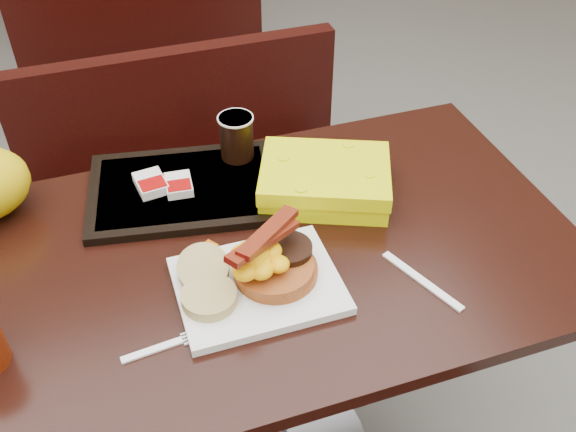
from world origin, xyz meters
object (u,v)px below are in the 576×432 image
object	(u,v)px
platter	(258,285)
hashbrown_sleeve_right	(179,185)
pancake_stack	(276,268)
knife	(422,281)
bench_near_n	(197,190)
coffee_cup_far	(237,137)
hashbrown_sleeve_left	(151,183)
bench_far_s	(137,27)
table_near	(265,370)
clamshell	(325,180)
tray	(184,189)
fork	(152,350)

from	to	relation	value
platter	hashbrown_sleeve_right	bearing A→B (deg)	104.68
pancake_stack	knife	world-z (taller)	pancake_stack
bench_near_n	coffee_cup_far	size ratio (longest dim) A/B	10.23
pancake_stack	hashbrown_sleeve_left	xyz separation A→B (m)	(-0.17, 0.31, -0.00)
bench_far_s	hashbrown_sleeve_left	size ratio (longest dim) A/B	13.07
table_near	clamshell	xyz separation A→B (m)	(0.17, 0.12, 0.41)
bench_near_n	hashbrown_sleeve_left	world-z (taller)	hashbrown_sleeve_left
tray	pancake_stack	bearing A→B (deg)	-61.15
table_near	tray	size ratio (longest dim) A/B	3.13
pancake_stack	coffee_cup_far	xyz separation A→B (m)	(0.03, 0.36, 0.04)
knife	hashbrown_sleeve_left	distance (m)	0.57
table_near	pancake_stack	bearing A→B (deg)	-87.06
knife	tray	xyz separation A→B (m)	(-0.35, 0.38, 0.01)
tray	knife	bearing A→B (deg)	-38.09
bench_near_n	bench_far_s	size ratio (longest dim) A/B	1.00
table_near	clamshell	bearing A→B (deg)	34.10
bench_far_s	hashbrown_sleeve_right	bearing A→B (deg)	-93.69
platter	coffee_cup_far	size ratio (longest dim) A/B	2.87
platter	tray	bearing A→B (deg)	102.62
bench_near_n	bench_far_s	bearing A→B (deg)	90.00
tray	hashbrown_sleeve_left	bearing A→B (deg)	176.94
bench_near_n	clamshell	size ratio (longest dim) A/B	3.88
coffee_cup_far	knife	bearing A→B (deg)	-64.27
fork	clamshell	xyz separation A→B (m)	(0.40, 0.28, 0.03)
hashbrown_sleeve_right	clamshell	size ratio (longest dim) A/B	0.27
coffee_cup_far	clamshell	distance (m)	0.22
platter	clamshell	size ratio (longest dim) A/B	1.09
bench_far_s	hashbrown_sleeve_right	world-z (taller)	hashbrown_sleeve_right
fork	tray	bearing A→B (deg)	65.24
coffee_cup_far	clamshell	xyz separation A→B (m)	(0.14, -0.16, -0.03)
bench_near_n	coffee_cup_far	xyz separation A→B (m)	(0.03, -0.42, 0.46)
bench_far_s	platter	world-z (taller)	platter
bench_near_n	fork	xyz separation A→B (m)	(-0.23, -0.87, 0.39)
platter	clamshell	bearing A→B (deg)	45.83
hashbrown_sleeve_right	fork	bearing A→B (deg)	-103.24
bench_far_s	pancake_stack	bearing A→B (deg)	-89.88
fork	table_near	bearing A→B (deg)	30.20
bench_near_n	platter	distance (m)	0.89
table_near	clamshell	distance (m)	0.46
platter	hashbrown_sleeve_left	size ratio (longest dim) A/B	3.67
bench_near_n	clamshell	distance (m)	0.74
table_near	fork	xyz separation A→B (m)	(-0.23, -0.17, 0.38)
bench_near_n	hashbrown_sleeve_right	size ratio (longest dim) A/B	14.16
fork	knife	world-z (taller)	same
bench_far_s	knife	size ratio (longest dim) A/B	5.59
knife	tray	size ratio (longest dim) A/B	0.47
bench_far_s	hashbrown_sleeve_left	bearing A→B (deg)	-95.54
platter	knife	size ratio (longest dim) A/B	1.57
bench_near_n	clamshell	xyz separation A→B (m)	(0.17, -0.58, 0.42)
pancake_stack	hashbrown_sleeve_right	bearing A→B (deg)	111.37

